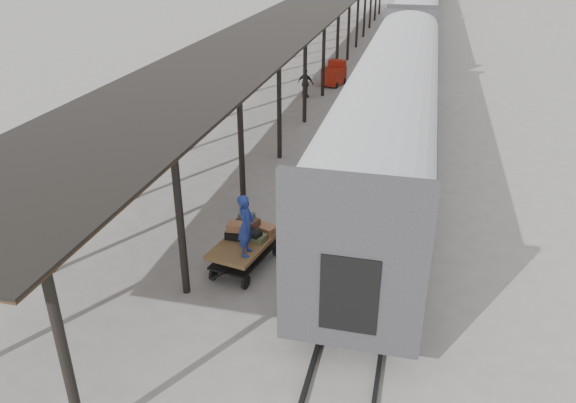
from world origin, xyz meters
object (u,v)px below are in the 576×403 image
at_px(luggage_tug, 334,74).
at_px(porter, 246,225).
at_px(baggage_cart, 246,247).
at_px(pedestrian, 306,83).

distance_m(luggage_tug, porter, 21.71).
height_order(baggage_cart, porter, porter).
bearing_deg(baggage_cart, porter, -57.65).
bearing_deg(luggage_tug, pedestrian, -95.44).
height_order(baggage_cart, luggage_tug, luggage_tug).
distance_m(porter, pedestrian, 18.71).
bearing_deg(pedestrian, baggage_cart, 106.70).
distance_m(baggage_cart, porter, 1.28).
bearing_deg(baggage_cart, luggage_tug, 103.89).
xyz_separation_m(luggage_tug, porter, (1.19, -21.65, 1.05)).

